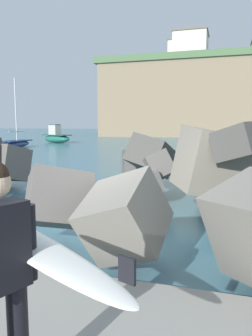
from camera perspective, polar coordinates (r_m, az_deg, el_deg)
The scene contains 9 objects.
ground_plane at distance 6.58m, azimuth -5.32°, elevation -12.57°, with size 400.00×400.00×0.00m, color #42707F.
breakwater_jetty at distance 7.62m, azimuth 2.49°, elevation -0.56°, with size 30.85×8.21×2.57m.
surfer_with_board at distance 2.55m, azimuth -19.34°, elevation -15.34°, with size 2.07×1.49×1.78m.
boat_near_left at distance 34.96m, azimuth -18.62°, elevation 4.07°, with size 2.05×4.94×6.90m.
boat_near_right at distance 43.32m, azimuth -11.94°, elevation 5.27°, with size 4.69×3.07×2.38m.
mooring_buoy_inner at distance 27.07m, azimuth 1.80°, elevation 3.11°, with size 0.44×0.44×0.44m.
mooring_buoy_middle at distance 16.88m, azimuth 16.33°, elevation 0.21°, with size 0.44×0.44×0.44m.
station_building_west at distance 78.12m, azimuth 9.52°, elevation 18.89°, with size 5.14×7.35×5.28m.
station_building_central at distance 74.93m, azimuth 11.15°, elevation 19.70°, with size 7.10×7.59×6.16m.
Camera 1 is at (2.37, -5.71, 2.24)m, focal length 35.22 mm.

